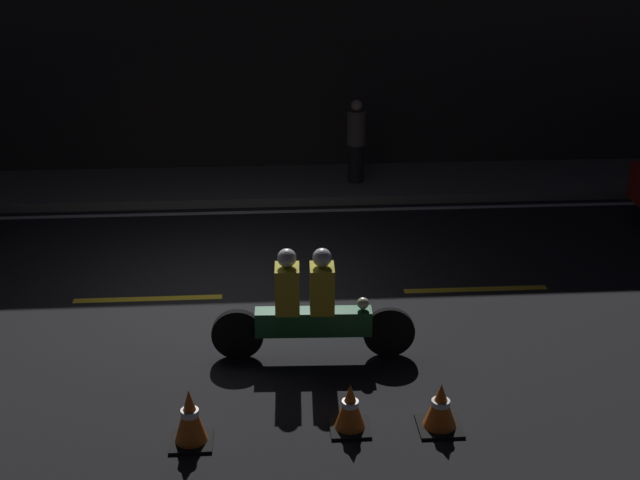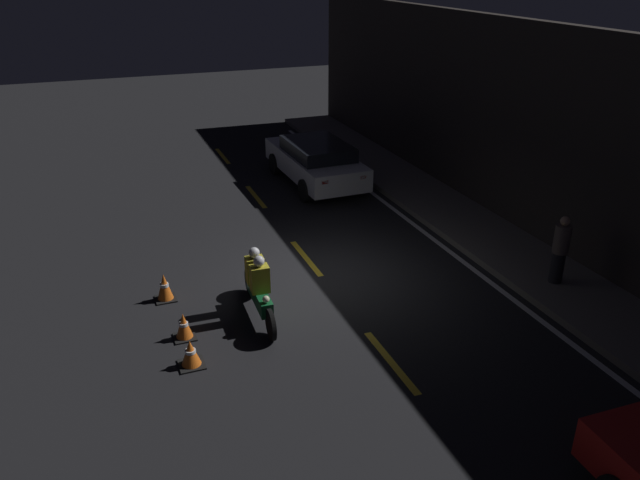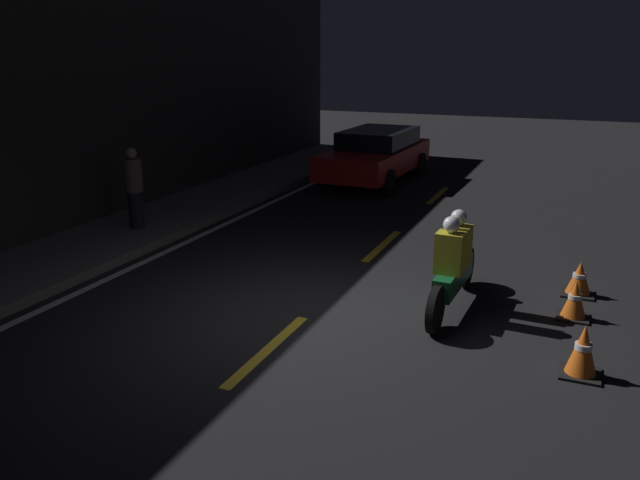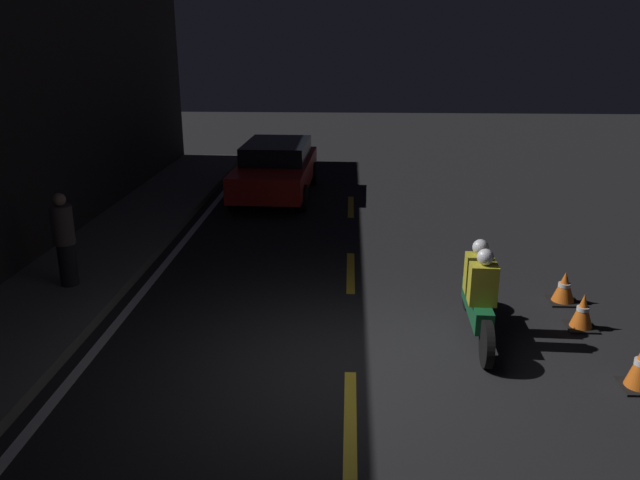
{
  "view_description": "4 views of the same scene",
  "coord_description": "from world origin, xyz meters",
  "px_view_note": "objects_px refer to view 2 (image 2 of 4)",
  "views": [
    {
      "loc": [
        0.56,
        -11.07,
        5.13
      ],
      "look_at": [
        1.33,
        -0.1,
        0.83
      ],
      "focal_mm": 50.0,
      "sensor_mm": 36.0,
      "label": 1
    },
    {
      "loc": [
        11.68,
        -4.48,
        6.6
      ],
      "look_at": [
        0.24,
        -0.12,
        1.03
      ],
      "focal_mm": 35.0,
      "sensor_mm": 36.0,
      "label": 2
    },
    {
      "loc": [
        -6.95,
        -3.21,
        3.41
      ],
      "look_at": [
        1.2,
        0.26,
        0.72
      ],
      "focal_mm": 35.0,
      "sensor_mm": 36.0,
      "label": 3
    },
    {
      "loc": [
        -6.9,
        0.05,
        4.0
      ],
      "look_at": [
        2.22,
        0.49,
        1.01
      ],
      "focal_mm": 35.0,
      "sensor_mm": 36.0,
      "label": 4
    }
  ],
  "objects_px": {
    "sedan_white": "(316,160)",
    "pedestrian": "(560,250)",
    "traffic_cone_mid": "(184,326)",
    "traffic_cone_far": "(191,353)",
    "motorcycle": "(258,286)",
    "traffic_cone_near": "(165,287)"
  },
  "relations": [
    {
      "from": "sedan_white",
      "to": "traffic_cone_far",
      "type": "distance_m",
      "value": 9.92
    },
    {
      "from": "traffic_cone_mid",
      "to": "pedestrian",
      "type": "distance_m",
      "value": 7.96
    },
    {
      "from": "traffic_cone_mid",
      "to": "pedestrian",
      "type": "relative_size",
      "value": 0.34
    },
    {
      "from": "motorcycle",
      "to": "traffic_cone_near",
      "type": "height_order",
      "value": "motorcycle"
    },
    {
      "from": "sedan_white",
      "to": "motorcycle",
      "type": "relative_size",
      "value": 1.91
    },
    {
      "from": "traffic_cone_far",
      "to": "pedestrian",
      "type": "relative_size",
      "value": 0.33
    },
    {
      "from": "traffic_cone_near",
      "to": "traffic_cone_mid",
      "type": "distance_m",
      "value": 1.61
    },
    {
      "from": "motorcycle",
      "to": "pedestrian",
      "type": "distance_m",
      "value": 6.44
    },
    {
      "from": "traffic_cone_near",
      "to": "pedestrian",
      "type": "height_order",
      "value": "pedestrian"
    },
    {
      "from": "motorcycle",
      "to": "pedestrian",
      "type": "xyz_separation_m",
      "value": [
        1.24,
        6.31,
        0.29
      ]
    },
    {
      "from": "traffic_cone_near",
      "to": "pedestrian",
      "type": "bearing_deg",
      "value": 72.6
    },
    {
      "from": "traffic_cone_far",
      "to": "sedan_white",
      "type": "bearing_deg",
      "value": 146.69
    },
    {
      "from": "sedan_white",
      "to": "pedestrian",
      "type": "xyz_separation_m",
      "value": [
        8.26,
        2.47,
        0.15
      ]
    },
    {
      "from": "traffic_cone_far",
      "to": "motorcycle",
      "type": "bearing_deg",
      "value": 128.13
    },
    {
      "from": "traffic_cone_mid",
      "to": "pedestrian",
      "type": "bearing_deg",
      "value": 83.46
    },
    {
      "from": "motorcycle",
      "to": "traffic_cone_far",
      "type": "relative_size",
      "value": 4.69
    },
    {
      "from": "traffic_cone_near",
      "to": "traffic_cone_far",
      "type": "relative_size",
      "value": 1.18
    },
    {
      "from": "traffic_cone_near",
      "to": "traffic_cone_mid",
      "type": "relative_size",
      "value": 1.14
    },
    {
      "from": "traffic_cone_far",
      "to": "traffic_cone_mid",
      "type": "bearing_deg",
      "value": 177.72
    },
    {
      "from": "traffic_cone_mid",
      "to": "traffic_cone_far",
      "type": "bearing_deg",
      "value": -2.28
    },
    {
      "from": "sedan_white",
      "to": "traffic_cone_near",
      "type": "height_order",
      "value": "sedan_white"
    },
    {
      "from": "motorcycle",
      "to": "traffic_cone_mid",
      "type": "xyz_separation_m",
      "value": [
        0.34,
        -1.57,
        -0.38
      ]
    }
  ]
}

